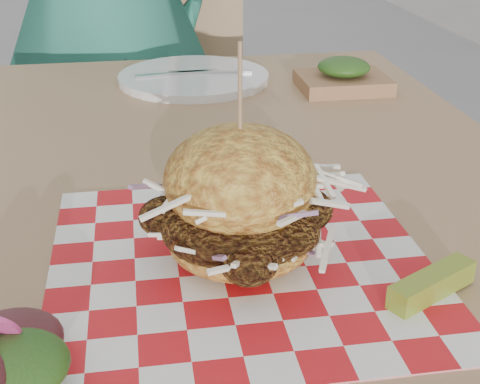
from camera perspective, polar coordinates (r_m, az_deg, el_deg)
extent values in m
cube|color=tan|center=(0.83, -1.01, -0.08)|extent=(0.80, 1.20, 0.04)
cylinder|color=#333338|center=(1.49, -17.07, -5.13)|extent=(0.05, 0.05, 0.71)
cylinder|color=#333338|center=(1.54, 8.79, -3.23)|extent=(0.05, 0.05, 0.71)
cube|color=tan|center=(1.82, -5.32, 4.90)|extent=(0.46, 0.46, 0.04)
cube|color=tan|center=(1.94, -6.65, 13.83)|extent=(0.42, 0.08, 0.50)
cylinder|color=#333338|center=(1.74, -9.87, -4.97)|extent=(0.03, 0.03, 0.43)
cylinder|color=#333338|center=(1.80, 1.63, -3.58)|extent=(0.03, 0.03, 0.43)
cylinder|color=#333338|center=(2.06, -10.84, -0.02)|extent=(0.03, 0.03, 0.43)
cylinder|color=#333338|center=(2.11, -1.07, 1.03)|extent=(0.03, 0.03, 0.43)
cube|color=red|center=(0.65, 0.00, -5.94)|extent=(0.36, 0.36, 0.00)
ellipsoid|color=gold|center=(0.63, 0.00, -4.01)|extent=(0.14, 0.14, 0.05)
ellipsoid|color=brown|center=(0.62, 0.00, -2.51)|extent=(0.15, 0.14, 0.08)
ellipsoid|color=gold|center=(0.60, 0.00, 1.11)|extent=(0.14, 0.14, 0.10)
cylinder|color=tan|center=(0.58, 0.00, 7.63)|extent=(0.00, 0.00, 0.11)
cube|color=olive|center=(0.61, 16.07, -7.57)|extent=(0.09, 0.06, 0.02)
ellipsoid|color=#3F1419|center=(0.52, -19.02, -14.22)|extent=(0.08, 0.08, 0.03)
cylinder|color=white|center=(1.22, -3.97, 9.72)|extent=(0.27, 0.27, 0.01)
cube|color=silver|center=(1.22, -5.41, 10.05)|extent=(0.15, 0.03, 0.00)
cube|color=silver|center=(1.22, -2.56, 10.21)|extent=(0.15, 0.03, 0.00)
cube|color=#9A6A46|center=(1.18, 8.76, 9.22)|extent=(0.15, 0.12, 0.02)
ellipsoid|color=#184413|center=(1.17, 8.85, 10.52)|extent=(0.09, 0.09, 0.03)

